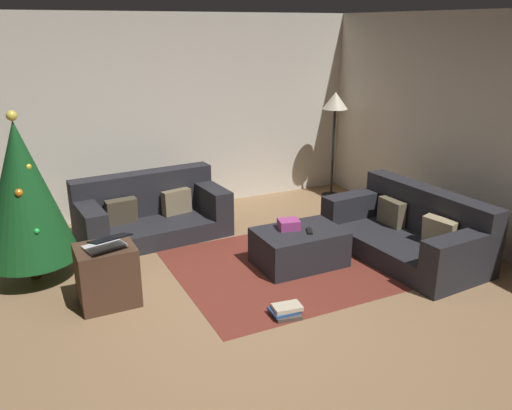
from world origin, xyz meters
name	(u,v)px	position (x,y,z in m)	size (l,w,h in m)	color
ground_plane	(241,319)	(0.00, 0.00, 0.00)	(6.40, 6.40, 0.00)	#93704C
rear_partition	(140,117)	(0.00, 3.14, 1.30)	(6.40, 0.12, 2.60)	silver
corner_partition	(512,140)	(3.14, 0.00, 1.30)	(0.12, 6.40, 2.60)	silver
couch_left	(150,213)	(-0.18, 2.25, 0.29)	(1.80, 0.98, 0.75)	#26262B
couch_right	(410,232)	(2.25, 0.41, 0.28)	(1.06, 1.84, 0.74)	#26262B
ottoman	(299,247)	(1.03, 0.74, 0.19)	(0.92, 0.63, 0.39)	#26262B
gift_box	(289,224)	(0.94, 0.84, 0.44)	(0.22, 0.18, 0.10)	#B23F8C
tv_remote	(309,231)	(1.09, 0.66, 0.40)	(0.05, 0.16, 0.02)	black
christmas_tree	(23,192)	(-1.55, 1.65, 0.92)	(0.92, 0.92, 1.70)	brown
side_table	(107,275)	(-0.97, 0.81, 0.28)	(0.52, 0.44, 0.56)	#4C3323
laptop	(106,243)	(-0.96, 0.76, 0.61)	(0.42, 0.43, 0.16)	silver
book_stack	(286,311)	(0.38, -0.13, 0.05)	(0.28, 0.26, 0.10)	#4C423D
corner_lamp	(335,109)	(2.67, 2.57, 1.31)	(0.36, 0.36, 1.54)	black
area_rug	(299,264)	(1.03, 0.74, 0.00)	(2.60, 2.00, 0.01)	maroon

